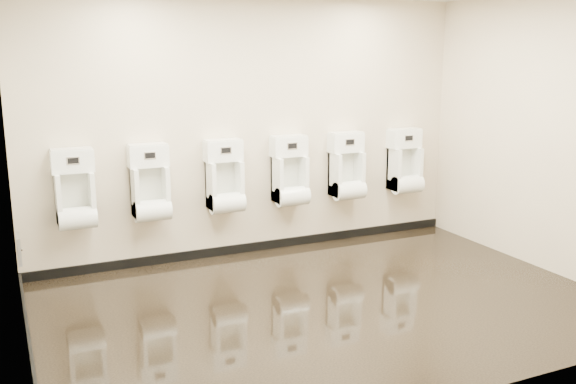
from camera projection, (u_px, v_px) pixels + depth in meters
name	position (u px, v px, depth m)	size (l,w,h in m)	color
ground	(328.00, 304.00, 5.75)	(5.00, 3.50, 0.00)	black
back_wall	(254.00, 128.00, 7.00)	(5.00, 0.02, 2.80)	beige
front_wall	(467.00, 190.00, 3.89)	(5.00, 0.02, 2.80)	beige
left_wall	(12.00, 173.00, 4.43)	(0.02, 3.50, 2.80)	beige
right_wall	(549.00, 134.00, 6.46)	(0.02, 3.50, 2.80)	beige
tile_overlay_left	(13.00, 173.00, 4.43)	(0.01, 3.50, 2.80)	silver
skirting_back	(256.00, 246.00, 7.28)	(5.00, 0.02, 0.10)	black
skirting_left	(31.00, 353.00, 4.73)	(0.02, 3.50, 0.10)	black
access_panel	(19.00, 249.00, 5.70)	(0.04, 0.25, 0.25)	#9E9EA3
urinal_0	(75.00, 195.00, 6.21)	(0.41, 0.31, 0.76)	white
urinal_1	(150.00, 188.00, 6.51)	(0.41, 0.31, 0.76)	white
urinal_2	(225.00, 182.00, 6.83)	(0.41, 0.31, 0.76)	white
urinal_3	(290.00, 176.00, 7.15)	(0.41, 0.31, 0.76)	white
urinal_4	(347.00, 171.00, 7.44)	(0.41, 0.31, 0.76)	white
urinal_5	(405.00, 166.00, 7.77)	(0.41, 0.31, 0.76)	white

